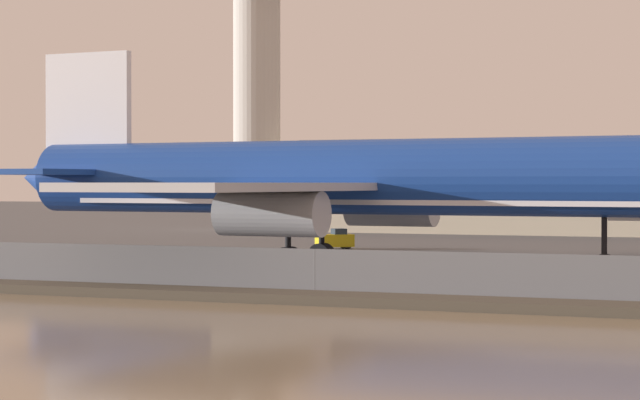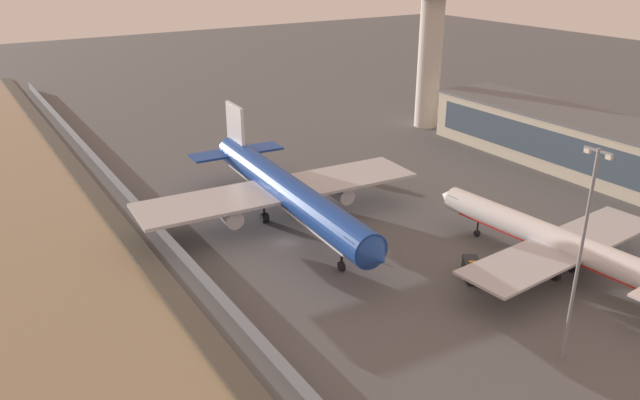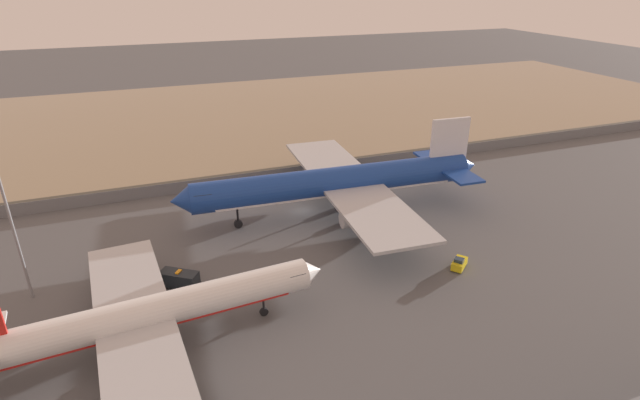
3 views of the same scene
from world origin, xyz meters
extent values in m
plane|color=#565659|center=(0.00, 0.00, 0.00)|extent=(500.00, 500.00, 0.00)
cube|color=#474238|center=(0.00, -20.50, 0.25)|extent=(320.00, 3.00, 0.50)
cube|color=slate|center=(0.00, -16.00, 1.19)|extent=(280.00, 0.08, 2.38)
cylinder|color=slate|center=(-98.00, -16.00, 1.19)|extent=(0.10, 0.10, 2.38)
cylinder|color=slate|center=(0.00, -16.00, 1.19)|extent=(0.10, 0.10, 2.38)
cylinder|color=#193D93|center=(-5.14, 3.12, 6.25)|extent=(49.59, 7.80, 5.10)
cone|color=#193D93|center=(20.92, 1.70, 6.25)|extent=(3.58, 5.02, 4.85)
cone|color=#193D93|center=(-31.20, 4.55, 6.25)|extent=(3.56, 4.77, 4.59)
cube|color=#232D3D|center=(17.54, 1.88, 6.89)|extent=(3.04, 4.49, 1.53)
cube|color=silver|center=(-5.14, 3.12, 4.85)|extent=(42.14, 6.37, 0.92)
cube|color=#B7BABF|center=(-6.96, 15.10, 5.61)|extent=(12.15, 24.26, 0.51)
cube|color=#B7BABF|center=(-8.26, -8.58, 5.61)|extent=(12.15, 24.26, 0.51)
cylinder|color=#B7BABF|center=(-5.58, 13.12, 3.96)|extent=(7.06, 3.18, 2.81)
cylinder|color=#B7BABF|center=(-6.67, -6.76, 3.96)|extent=(7.06, 3.18, 2.81)
cube|color=silver|center=(-26.84, 4.31, 11.36)|extent=(7.43, 1.02, 8.68)
cube|color=#193D93|center=(-26.60, 8.65, 6.64)|extent=(5.41, 8.95, 0.41)
cube|color=#193D93|center=(-27.08, -0.03, 6.64)|extent=(5.41, 8.95, 0.41)
cylinder|color=black|center=(12.12, 2.18, 2.21)|extent=(0.36, 0.36, 2.99)
cylinder|color=black|center=(12.12, 2.18, 0.71)|extent=(1.46, 0.64, 1.43)
cylinder|color=black|center=(-8.45, 5.99, 2.21)|extent=(0.41, 0.41, 2.99)
cylinder|color=black|center=(-8.45, 5.99, 0.71)|extent=(1.70, 1.24, 1.64)
cylinder|color=black|center=(-8.74, 0.64, 2.21)|extent=(0.41, 0.41, 2.99)
cylinder|color=black|center=(-8.74, 0.64, 0.71)|extent=(1.70, 1.24, 1.64)
cylinder|color=white|center=(27.16, 27.66, 4.69)|extent=(37.45, 6.69, 3.83)
cone|color=white|center=(7.53, 26.14, 4.69)|extent=(2.76, 3.82, 3.63)
cube|color=#232D3D|center=(10.07, 26.34, 5.16)|extent=(2.35, 3.40, 1.15)
cube|color=red|center=(27.16, 27.66, 3.63)|extent=(31.82, 5.50, 0.69)
cube|color=#B7BABF|center=(29.71, 18.89, 4.21)|extent=(9.56, 18.47, 0.38)
cube|color=#B7BABF|center=(28.33, 36.72, 4.21)|extent=(9.56, 18.47, 0.38)
cylinder|color=#B7BABF|center=(28.48, 20.23, 2.96)|extent=(5.36, 2.50, 2.10)
cylinder|color=#B7BABF|center=(27.32, 35.21, 2.96)|extent=(5.36, 2.50, 2.10)
cylinder|color=black|center=(14.16, 26.65, 1.65)|extent=(0.27, 0.27, 2.24)
cylinder|color=black|center=(14.16, 26.65, 0.54)|extent=(1.10, 0.50, 1.07)
cylinder|color=black|center=(29.92, 25.86, 1.65)|extent=(0.31, 0.31, 2.24)
cylinder|color=black|center=(29.92, 25.86, 0.54)|extent=(1.29, 0.95, 1.23)
cylinder|color=black|center=(29.61, 29.87, 1.65)|extent=(0.31, 0.31, 2.24)
cylinder|color=black|center=(29.61, 29.87, 0.54)|extent=(1.29, 0.95, 1.23)
cube|color=yellow|center=(-15.25, 26.00, 0.75)|extent=(3.49, 3.26, 1.11)
cube|color=#283847|center=(-14.94, 26.25, 1.55)|extent=(1.68, 1.70, 0.50)
cylinder|color=black|center=(-14.92, 27.15, 0.35)|extent=(0.68, 0.61, 0.70)
cylinder|color=black|center=(-14.06, 26.10, 0.35)|extent=(0.68, 0.61, 0.70)
cylinder|color=black|center=(-16.45, 25.90, 0.35)|extent=(0.68, 0.61, 0.70)
cylinder|color=black|center=(-15.59, 24.85, 0.35)|extent=(0.68, 0.61, 0.70)
cube|color=#1E2328|center=(23.29, 16.49, 1.27)|extent=(5.46, 4.72, 2.07)
cube|color=#283847|center=(24.78, 15.43, 1.66)|extent=(2.09, 2.29, 0.83)
cube|color=orange|center=(23.29, 16.49, 2.40)|extent=(1.02, 1.15, 0.16)
cylinder|color=black|center=(25.15, 16.31, 0.42)|extent=(0.81, 0.67, 0.84)
cylinder|color=black|center=(24.07, 14.80, 0.42)|extent=(0.81, 0.67, 0.84)
cylinder|color=black|center=(22.52, 18.18, 0.42)|extent=(0.81, 0.67, 0.84)
cylinder|color=black|center=(21.44, 16.66, 0.42)|extent=(0.81, 0.67, 0.84)
cylinder|color=beige|center=(-39.82, 62.63, 15.64)|extent=(5.79, 5.79, 31.28)
cube|color=#BCB299|center=(3.65, 67.80, 5.21)|extent=(72.35, 15.89, 10.41)
cube|color=#3D4C5B|center=(3.65, 59.77, 5.73)|extent=(66.56, 0.16, 6.25)
cube|color=#5B5E63|center=(3.65, 67.80, 10.66)|extent=(72.95, 16.49, 0.50)
cylinder|color=gray|center=(41.92, 12.05, 12.29)|extent=(0.36, 0.36, 24.58)
cube|color=gray|center=(41.92, 12.05, 24.33)|extent=(3.20, 0.24, 0.24)
cube|color=silver|center=(40.72, 12.05, 24.03)|extent=(0.60, 0.40, 0.44)
cube|color=silver|center=(43.12, 12.05, 24.03)|extent=(0.60, 0.40, 0.44)
camera|label=1|loc=(24.73, -76.55, 5.86)|focal=70.00mm
camera|label=2|loc=(76.71, -41.68, 43.04)|focal=35.00mm
camera|label=3|loc=(25.56, 76.81, 39.28)|focal=28.00mm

